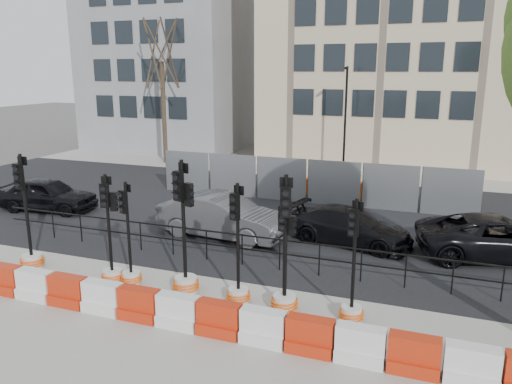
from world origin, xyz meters
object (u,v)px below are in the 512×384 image
at_px(car_a, 47,194).
at_px(traffic_signal_d, 185,262).
at_px(traffic_signal_h, 352,297).
at_px(car_c, 350,226).
at_px(traffic_signal_a, 30,245).

bearing_deg(car_a, traffic_signal_d, -125.31).
height_order(traffic_signal_h, car_a, traffic_signal_h).
bearing_deg(car_c, traffic_signal_a, 135.32).
xyz_separation_m(traffic_signal_a, traffic_signal_h, (9.62, 0.08, -0.10)).
relative_size(traffic_signal_d, traffic_signal_h, 1.20).
bearing_deg(traffic_signal_h, car_a, 179.03).
height_order(traffic_signal_a, traffic_signal_d, traffic_signal_d).
bearing_deg(traffic_signal_h, traffic_signal_d, -160.97).
xyz_separation_m(traffic_signal_d, car_a, (-9.26, 5.08, -0.16)).
distance_m(traffic_signal_h, car_c, 5.51).
relative_size(traffic_signal_h, car_a, 0.70).
bearing_deg(car_a, traffic_signal_h, -117.02).
distance_m(traffic_signal_a, traffic_signal_h, 9.62).
bearing_deg(car_a, car_c, -95.16).
bearing_deg(car_a, traffic_signal_a, -148.35).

